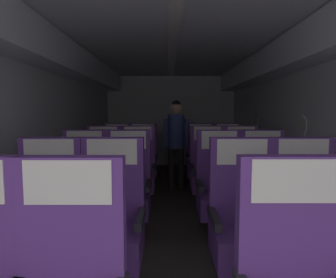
% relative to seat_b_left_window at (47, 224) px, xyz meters
% --- Properties ---
extents(ground, '(3.41, 7.83, 0.02)m').
position_rel_seat_b_left_window_xyz_m(ground, '(1.00, 1.37, -0.49)').
color(ground, '#3D3833').
extents(fuselage_shell, '(3.29, 7.48, 2.28)m').
position_rel_seat_b_left_window_xyz_m(fuselage_shell, '(1.00, 1.63, 1.16)').
color(fuselage_shell, silver).
rests_on(fuselage_shell, ground).
extents(seat_b_left_window, '(0.52, 0.49, 1.14)m').
position_rel_seat_b_left_window_xyz_m(seat_b_left_window, '(0.00, 0.00, 0.00)').
color(seat_b_left_window, '#38383D').
rests_on(seat_b_left_window, ground).
extents(seat_b_left_aisle, '(0.52, 0.49, 1.14)m').
position_rel_seat_b_left_window_xyz_m(seat_b_left_aisle, '(0.49, 0.00, 0.00)').
color(seat_b_left_aisle, '#38383D').
rests_on(seat_b_left_aisle, ground).
extents(seat_b_right_aisle, '(0.52, 0.49, 1.14)m').
position_rel_seat_b_left_window_xyz_m(seat_b_right_aisle, '(1.99, 0.01, 0.00)').
color(seat_b_right_aisle, '#38383D').
rests_on(seat_b_right_aisle, ground).
extents(seat_b_right_window, '(0.52, 0.49, 1.14)m').
position_rel_seat_b_left_window_xyz_m(seat_b_right_window, '(1.51, -0.00, 0.00)').
color(seat_b_right_window, '#38383D').
rests_on(seat_b_right_window, ground).
extents(seat_c_left_window, '(0.52, 0.49, 1.14)m').
position_rel_seat_b_left_window_xyz_m(seat_c_left_window, '(-0.00, 0.97, 0.00)').
color(seat_c_left_window, '#38383D').
rests_on(seat_c_left_window, ground).
extents(seat_c_left_aisle, '(0.52, 0.49, 1.14)m').
position_rel_seat_b_left_window_xyz_m(seat_c_left_aisle, '(0.49, 0.97, 0.00)').
color(seat_c_left_aisle, '#38383D').
rests_on(seat_c_left_aisle, ground).
extents(seat_c_right_aisle, '(0.52, 0.49, 1.14)m').
position_rel_seat_b_left_window_xyz_m(seat_c_right_aisle, '(1.99, 0.97, 0.00)').
color(seat_c_right_aisle, '#38383D').
rests_on(seat_c_right_aisle, ground).
extents(seat_c_right_window, '(0.52, 0.49, 1.14)m').
position_rel_seat_b_left_window_xyz_m(seat_c_right_window, '(1.50, 0.96, 0.00)').
color(seat_c_right_window, '#38383D').
rests_on(seat_c_right_window, ground).
extents(seat_d_left_window, '(0.52, 0.49, 1.14)m').
position_rel_seat_b_left_window_xyz_m(seat_d_left_window, '(-0.00, 1.94, 0.00)').
color(seat_d_left_window, '#38383D').
rests_on(seat_d_left_window, ground).
extents(seat_d_left_aisle, '(0.52, 0.49, 1.14)m').
position_rel_seat_b_left_window_xyz_m(seat_d_left_aisle, '(0.49, 1.96, 0.00)').
color(seat_d_left_aisle, '#38383D').
rests_on(seat_d_left_aisle, ground).
extents(seat_d_right_aisle, '(0.52, 0.49, 1.14)m').
position_rel_seat_b_left_window_xyz_m(seat_d_right_aisle, '(1.99, 1.94, 0.00)').
color(seat_d_right_aisle, '#38383D').
rests_on(seat_d_right_aisle, ground).
extents(seat_d_right_window, '(0.52, 0.49, 1.14)m').
position_rel_seat_b_left_window_xyz_m(seat_d_right_window, '(1.50, 1.95, 0.00)').
color(seat_d_right_window, '#38383D').
rests_on(seat_d_right_window, ground).
extents(seat_e_left_window, '(0.52, 0.49, 1.14)m').
position_rel_seat_b_left_window_xyz_m(seat_e_left_window, '(0.01, 2.92, 0.00)').
color(seat_e_left_window, '#38383D').
rests_on(seat_e_left_window, ground).
extents(seat_e_left_aisle, '(0.52, 0.49, 1.14)m').
position_rel_seat_b_left_window_xyz_m(seat_e_left_aisle, '(0.49, 2.92, 0.00)').
color(seat_e_left_aisle, '#38383D').
rests_on(seat_e_left_aisle, ground).
extents(seat_e_right_aisle, '(0.52, 0.49, 1.14)m').
position_rel_seat_b_left_window_xyz_m(seat_e_right_aisle, '(2.00, 2.93, 0.00)').
color(seat_e_right_aisle, '#38383D').
rests_on(seat_e_right_aisle, ground).
extents(seat_e_right_window, '(0.52, 0.49, 1.14)m').
position_rel_seat_b_left_window_xyz_m(seat_e_right_window, '(1.51, 2.91, 0.00)').
color(seat_e_right_window, '#38383D').
rests_on(seat_e_right_window, ground).
extents(flight_attendant, '(0.43, 0.28, 1.54)m').
position_rel_seat_b_left_window_xyz_m(flight_attendant, '(1.07, 2.75, 0.46)').
color(flight_attendant, black).
rests_on(flight_attendant, ground).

